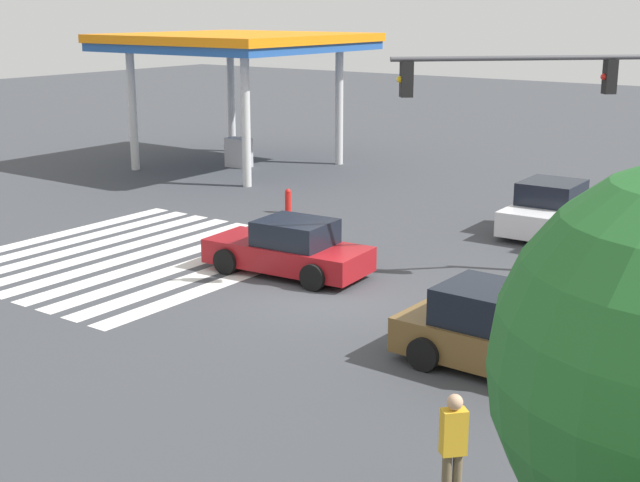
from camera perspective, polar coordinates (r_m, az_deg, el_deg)
ground_plane at (r=22.21m, az=0.00°, el=-3.64°), size 132.45×132.45×0.00m
crosswalk_markings at (r=26.45m, az=-11.65°, el=-0.91°), size 9.52×8.20×0.01m
traffic_signal_mast at (r=23.40m, az=17.52°, el=7.82°), size 5.74×5.74×6.06m
car_1 at (r=24.00m, az=-1.96°, el=-0.53°), size 2.34×4.62×1.51m
car_2 at (r=18.01m, az=11.92°, el=-5.87°), size 2.23×4.59×1.66m
car_3 at (r=29.43m, az=14.59°, el=1.99°), size 4.64×2.34×1.66m
gas_station_canopy at (r=39.95m, az=-5.38°, el=12.30°), size 9.45×9.45×5.87m
pedestrian at (r=13.10m, az=8.52°, el=-12.77°), size 0.41×0.41×1.77m
fire_hydrant at (r=31.20m, az=-2.06°, el=2.59°), size 0.22×0.22×0.86m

